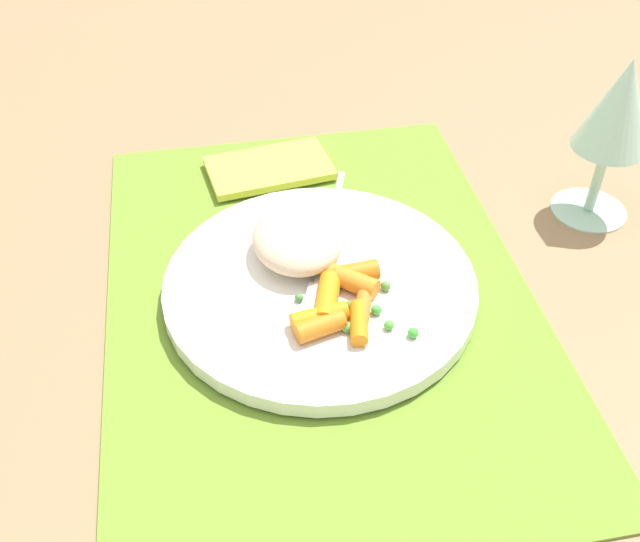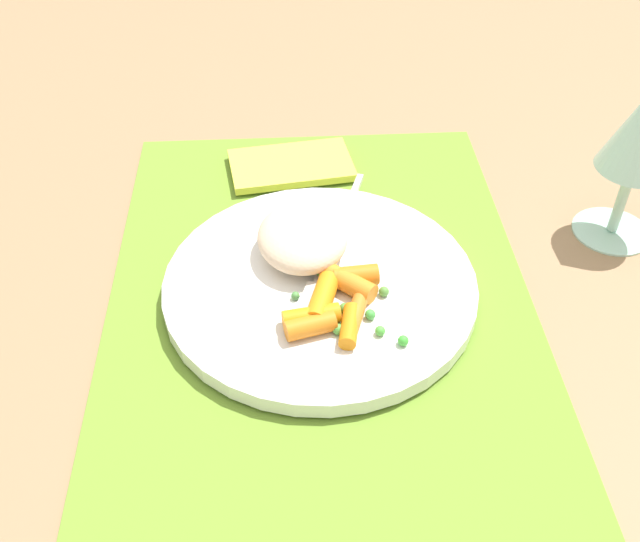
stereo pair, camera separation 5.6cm
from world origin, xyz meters
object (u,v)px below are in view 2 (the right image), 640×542
napkin (291,165)px  rice_mound (303,237)px  plate (320,286)px  carrot_portion (336,303)px  fork (328,257)px

napkin → rice_mound: bearing=2.3°
plate → rice_mound: (-0.04, -0.01, 0.03)m
rice_mound → napkin: bearing=-177.7°
plate → napkin: 0.19m
plate → rice_mound: rice_mound is taller
rice_mound → carrot_portion: (0.07, 0.02, -0.01)m
rice_mound → plate: bearing=19.8°
napkin → plate: bearing=5.8°
plate → fork: (-0.03, 0.01, 0.01)m
plate → napkin: (-0.19, -0.02, -0.00)m
rice_mound → carrot_portion: size_ratio=1.02×
fork → carrot_portion: bearing=1.7°
rice_mound → fork: (0.01, 0.02, -0.01)m
rice_mound → carrot_portion: 0.08m
carrot_portion → fork: (-0.06, -0.00, -0.01)m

